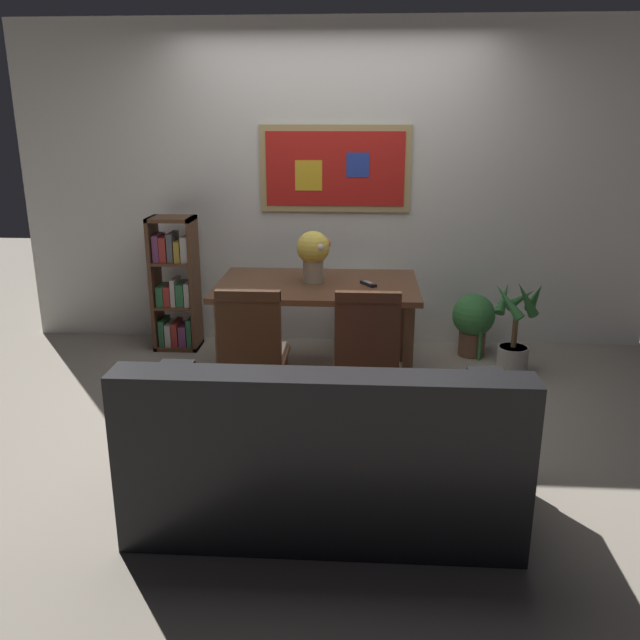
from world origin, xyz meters
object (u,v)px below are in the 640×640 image
object	(u,v)px
flower_vase	(313,252)
potted_ivy	(473,321)
dining_chair_near_right	(367,348)
dining_chair_near_left	(252,346)
dining_chair_far_right	(365,281)
dining_table	(317,296)
tv_remote	(368,284)
leather_couch	(323,458)
potted_palm	(515,333)
bookshelf	(176,287)

from	to	relation	value
flower_vase	potted_ivy	bearing A→B (deg)	23.00
dining_chair_near_right	dining_chair_near_left	world-z (taller)	same
dining_chair_near_left	potted_ivy	size ratio (longest dim) A/B	1.75
dining_chair_far_right	potted_ivy	xyz separation A→B (m)	(0.87, -0.27, -0.25)
dining_table	dining_chair_near_left	distance (m)	0.92
dining_chair_near_right	dining_chair_near_left	size ratio (longest dim) A/B	1.00
tv_remote	flower_vase	bearing A→B (deg)	170.08
potted_ivy	dining_chair_near_right	bearing A→B (deg)	-121.79
dining_chair_near_right	tv_remote	size ratio (longest dim) A/B	5.85
leather_couch	tv_remote	xyz separation A→B (m)	(0.21, 1.73, 0.42)
dining_chair_far_right	potted_palm	bearing A→B (deg)	-29.27
dining_chair_near_right	dining_chair_near_left	distance (m)	0.69
flower_vase	dining_table	bearing A→B (deg)	-45.10
dining_chair_near_right	potted_ivy	xyz separation A→B (m)	(0.86, 1.39, -0.25)
dining_chair_near_right	flower_vase	bearing A→B (deg)	114.04
dining_chair_far_right	flower_vase	size ratio (longest dim) A/B	2.47
leather_couch	dining_chair_near_right	bearing A→B (deg)	77.62
potted_ivy	flower_vase	distance (m)	1.50
dining_chair_near_right	bookshelf	size ratio (longest dim) A/B	0.83
flower_vase	tv_remote	world-z (taller)	flower_vase
dining_chair_far_right	bookshelf	world-z (taller)	bookshelf
bookshelf	potted_ivy	world-z (taller)	bookshelf
dining_chair_far_right	potted_palm	distance (m)	1.31
potted_palm	dining_chair_near_left	bearing A→B (deg)	-149.99
leather_couch	flower_vase	xyz separation A→B (m)	(-0.18, 1.80, 0.63)
dining_chair_near_right	potted_palm	xyz separation A→B (m)	(1.12, 1.03, -0.22)
dining_chair_near_left	leather_couch	bearing A→B (deg)	-62.38
potted_ivy	tv_remote	distance (m)	1.13
potted_ivy	dining_table	bearing A→B (deg)	-155.32
flower_vase	tv_remote	bearing A→B (deg)	-9.92
dining_table	potted_palm	size ratio (longest dim) A/B	1.91
leather_couch	bookshelf	distance (m)	2.74
dining_chair_near_right	tv_remote	xyz separation A→B (m)	(0.01, 0.79, 0.20)
dining_chair_near_right	dining_chair_near_left	xyz separation A→B (m)	(-0.69, -0.01, 0.00)
dining_chair_far_right	leather_couch	world-z (taller)	dining_chair_far_right
tv_remote	potted_ivy	bearing A→B (deg)	35.00
dining_chair_near_right	potted_palm	distance (m)	1.53
bookshelf	tv_remote	xyz separation A→B (m)	(1.57, -0.64, 0.22)
dining_chair_near_left	bookshelf	distance (m)	1.69
leather_couch	bookshelf	xyz separation A→B (m)	(-1.36, 2.37, 0.21)
bookshelf	tv_remote	size ratio (longest dim) A/B	7.03
dining_chair_near_right	dining_chair_far_right	world-z (taller)	same
dining_chair_near_left	bookshelf	xyz separation A→B (m)	(-0.87, 1.44, -0.02)
dining_chair_near_left	leather_couch	distance (m)	1.07
dining_table	dining_chair_near_right	world-z (taller)	dining_chair_near_right
flower_vase	potted_palm	bearing A→B (deg)	6.39
tv_remote	dining_table	bearing A→B (deg)	173.91
dining_chair_near_right	tv_remote	distance (m)	0.82
potted_palm	flower_vase	bearing A→B (deg)	-173.61
bookshelf	potted_palm	distance (m)	2.72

